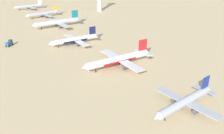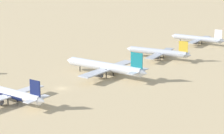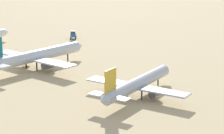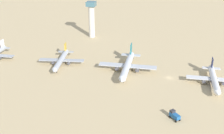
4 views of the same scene
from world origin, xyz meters
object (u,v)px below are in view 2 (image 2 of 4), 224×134
at_px(parked_jet_0, 198,39).
at_px(parked_jet_1, 159,52).
at_px(parked_jet_3, 9,93).
at_px(parked_jet_2, 106,67).

xyz_separation_m(parked_jet_0, parked_jet_1, (0.01, 47.74, 0.17)).
bearing_deg(parked_jet_0, parked_jet_3, 85.94).
distance_m(parked_jet_0, parked_jet_3, 140.43).
distance_m(parked_jet_1, parked_jet_2, 43.16).
bearing_deg(parked_jet_1, parked_jet_0, -90.02).
distance_m(parked_jet_1, parked_jet_3, 92.86).
height_order(parked_jet_0, parked_jet_1, parked_jet_1).
bearing_deg(parked_jet_0, parked_jet_1, 89.98).
height_order(parked_jet_1, parked_jet_2, parked_jet_2).
bearing_deg(parked_jet_2, parked_jet_0, -91.50).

